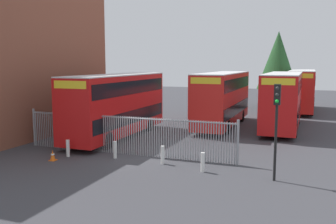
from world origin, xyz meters
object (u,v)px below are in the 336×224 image
at_px(double_decker_bus_behind_fence_left, 223,97).
at_px(bollard_center_front, 115,150).
at_px(bollard_near_right, 163,155).
at_px(double_decker_bus_near_gate, 117,103).
at_px(double_decker_bus_behind_fence_right, 283,98).
at_px(traffic_light_kerbside, 277,114).
at_px(bollard_near_left, 68,148).
at_px(bollard_far_right, 203,162).
at_px(traffic_cone_by_gate, 53,155).
at_px(double_decker_bus_far_back, 302,89).

distance_m(double_decker_bus_behind_fence_left, bollard_center_front, 12.92).
bearing_deg(bollard_near_right, double_decker_bus_near_gate, 136.04).
relative_size(double_decker_bus_behind_fence_right, bollard_near_right, 11.38).
relative_size(double_decker_bus_near_gate, traffic_light_kerbside, 2.51).
relative_size(bollard_near_left, bollard_far_right, 1.00).
bearing_deg(bollard_center_front, traffic_cone_by_gate, -150.04).
relative_size(double_decker_bus_behind_fence_left, traffic_cone_by_gate, 18.32).
relative_size(double_decker_bus_far_back, bollard_near_right, 11.38).
bearing_deg(double_decker_bus_behind_fence_left, double_decker_bus_far_back, 64.93).
distance_m(double_decker_bus_behind_fence_left, double_decker_bus_far_back, 13.81).
distance_m(double_decker_bus_behind_fence_right, bollard_far_right, 14.07).
distance_m(bollard_near_left, bollard_near_right, 5.54).
bearing_deg(traffic_cone_by_gate, double_decker_bus_near_gate, 88.08).
distance_m(double_decker_bus_near_gate, double_decker_bus_behind_fence_left, 9.27).
xyz_separation_m(double_decker_bus_far_back, bollard_far_right, (-3.84, -25.68, -1.95)).
height_order(bollard_center_front, traffic_cone_by_gate, bollard_center_front).
relative_size(bollard_far_right, traffic_light_kerbside, 0.22).
xyz_separation_m(double_decker_bus_behind_fence_right, traffic_light_kerbside, (0.64, -13.86, 0.56)).
distance_m(double_decker_bus_far_back, bollard_far_right, 26.04).
height_order(bollard_far_right, traffic_light_kerbside, traffic_light_kerbside).
bearing_deg(bollard_far_right, traffic_light_kerbside, -3.13).
distance_m(double_decker_bus_behind_fence_left, bollard_near_right, 12.69).
bearing_deg(bollard_far_right, traffic_cone_by_gate, -174.05).
bearing_deg(bollard_near_left, bollard_far_right, -1.32).
bearing_deg(traffic_cone_by_gate, bollard_center_front, 29.96).
relative_size(double_decker_bus_far_back, bollard_center_front, 11.38).
bearing_deg(traffic_light_kerbside, double_decker_bus_behind_fence_left, 111.86).
bearing_deg(double_decker_bus_far_back, bollard_near_left, -114.61).
xyz_separation_m(double_decker_bus_far_back, bollard_near_left, (-11.68, -25.50, -1.95)).
bearing_deg(bollard_far_right, bollard_near_right, 164.61).
bearing_deg(traffic_light_kerbside, double_decker_bus_near_gate, 151.20).
distance_m(bollard_center_front, bollard_far_right, 5.28).
bearing_deg(double_decker_bus_near_gate, double_decker_bus_far_back, 59.32).
xyz_separation_m(double_decker_bus_behind_fence_left, traffic_cone_by_gate, (-6.07, -14.02, -2.13)).
bearing_deg(bollard_near_right, traffic_light_kerbside, -8.26).
bearing_deg(traffic_light_kerbside, double_decker_bus_behind_fence_right, 92.64).
xyz_separation_m(double_decker_bus_far_back, traffic_light_kerbside, (-0.50, -25.87, 0.56)).
distance_m(double_decker_bus_behind_fence_left, double_decker_bus_behind_fence_right, 4.75).
xyz_separation_m(bollard_near_left, bollard_center_front, (2.63, 0.63, 0.00)).
distance_m(bollard_near_left, bollard_center_front, 2.71).
relative_size(double_decker_bus_near_gate, traffic_cone_by_gate, 18.32).
distance_m(bollard_center_front, traffic_light_kerbside, 8.97).
bearing_deg(bollard_center_front, bollard_far_right, -8.86).
distance_m(double_decker_bus_behind_fence_right, double_decker_bus_far_back, 12.06).
height_order(double_decker_bus_behind_fence_left, bollard_near_right, double_decker_bus_behind_fence_left).
bearing_deg(double_decker_bus_behind_fence_right, bollard_center_front, -121.61).
bearing_deg(traffic_cone_by_gate, traffic_light_kerbside, 3.31).
height_order(double_decker_bus_behind_fence_right, bollard_near_right, double_decker_bus_behind_fence_right).
bearing_deg(bollard_center_front, double_decker_bus_near_gate, 117.12).
height_order(double_decker_bus_behind_fence_right, bollard_center_front, double_decker_bus_behind_fence_right).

